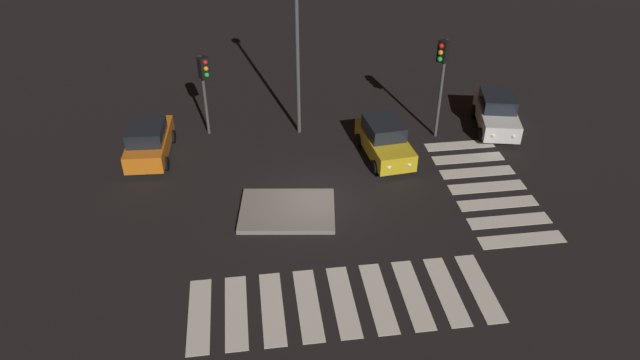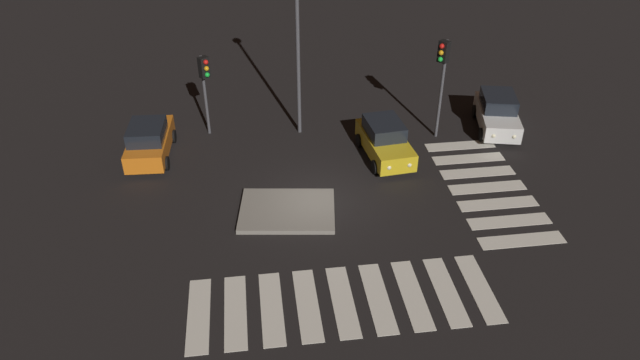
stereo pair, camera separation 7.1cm
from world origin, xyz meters
The scene contains 10 objects.
ground_plane centered at (0.00, 0.00, 0.00)m, with size 80.00×80.00×0.00m, color black.
traffic_island centered at (-1.37, -0.61, 0.09)m, with size 4.01×3.22×0.18m.
car_yellow centered at (3.29, 3.01, 0.82)m, with size 2.11×3.97×1.68m.
car_white centered at (9.23, 4.86, 0.84)m, with size 2.48×4.15×1.71m.
car_orange centered at (-7.04, 4.35, 0.83)m, with size 1.99×3.96×1.69m.
traffic_light_west centered at (-4.45, 6.10, 2.96)m, with size 0.54×0.53×3.91m.
traffic_light_north centered at (6.05, 4.42, 3.60)m, with size 0.53×0.54×4.76m.
street_lamp centered at (-0.23, 5.77, 5.78)m, with size 0.56×0.56×8.62m.
crosswalk_near centered at (0.00, -5.61, 0.01)m, with size 9.90×3.20×0.02m.
crosswalk_side centered at (7.01, 0.00, 0.01)m, with size 3.20×7.60×0.02m.
Camera 1 is at (-2.59, -18.95, 13.82)m, focal length 32.94 mm.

